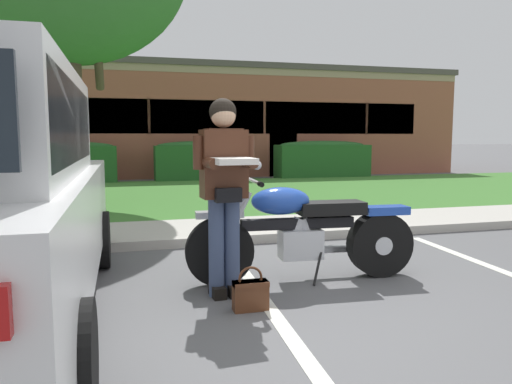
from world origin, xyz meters
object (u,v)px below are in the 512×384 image
(handbag, at_px, (251,293))
(hedge_center_left, at_px, (61,162))
(brick_building, at_px, (142,123))
(motorcycle, at_px, (311,231))
(hedge_center_right, at_px, (201,160))
(rider_person, at_px, (224,181))
(hedge_right, at_px, (322,159))

(handbag, distance_m, hedge_center_left, 11.80)
(hedge_center_left, distance_m, brick_building, 7.04)
(motorcycle, height_order, brick_building, brick_building)
(hedge_center_left, bearing_deg, hedge_center_right, 0.00)
(motorcycle, relative_size, handbag, 6.23)
(motorcycle, relative_size, brick_building, 0.10)
(motorcycle, relative_size, rider_person, 1.32)
(brick_building, bearing_deg, handbag, -89.92)
(motorcycle, bearing_deg, hedge_right, 66.37)
(hedge_right, bearing_deg, hedge_center_left, 180.00)
(rider_person, bearing_deg, motorcycle, 15.90)
(hedge_right, bearing_deg, hedge_center_right, 180.00)
(hedge_right, height_order, brick_building, brick_building)
(hedge_center_right, xyz_separation_m, brick_building, (-1.49, 6.43, 1.29))
(motorcycle, xyz_separation_m, hedge_center_right, (0.68, 10.83, 0.17))
(motorcycle, height_order, hedge_center_right, hedge_center_right)
(motorcycle, relative_size, hedge_center_left, 0.72)
(rider_person, height_order, hedge_center_right, rider_person)
(rider_person, distance_m, hedge_center_right, 11.21)
(motorcycle, distance_m, handbag, 1.08)
(motorcycle, height_order, hedge_center_left, hedge_center_left)
(hedge_center_left, bearing_deg, motorcycle, -72.65)
(hedge_center_left, relative_size, hedge_right, 0.99)
(hedge_right, bearing_deg, motorcycle, -113.63)
(brick_building, bearing_deg, rider_person, -90.31)
(motorcycle, distance_m, hedge_center_right, 10.85)
(hedge_right, bearing_deg, handbag, -115.66)
(motorcycle, distance_m, hedge_center_left, 11.35)
(hedge_center_right, bearing_deg, brick_building, 103.02)
(handbag, height_order, brick_building, brick_building)
(rider_person, relative_size, hedge_center_right, 0.60)
(handbag, relative_size, brick_building, 0.02)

